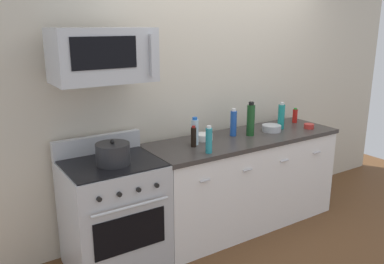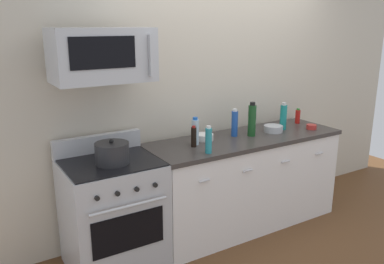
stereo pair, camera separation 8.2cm
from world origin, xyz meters
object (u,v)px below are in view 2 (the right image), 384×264
at_px(bottle_dish_soap, 209,140).
at_px(bottle_sparkling_teal, 283,117).
at_px(range_oven, 113,213).
at_px(bottle_wine_green, 252,120).
at_px(bottle_soy_sauce_dark, 194,137).
at_px(bowl_steel_prep, 274,129).
at_px(stockpot, 112,153).
at_px(bottle_hot_sauce_red, 298,116).
at_px(bottle_soda_blue, 235,123).
at_px(bowl_red_small, 311,127).
at_px(microwave, 102,55).
at_px(bowl_white_ceramic, 205,137).
at_px(bottle_water_clear, 195,132).

bearing_deg(bottle_dish_soap, bottle_sparkling_teal, 12.90).
bearing_deg(range_oven, bottle_wine_green, -0.32).
distance_m(bottle_soy_sauce_dark, bowl_steel_prep, 0.95).
bearing_deg(bowl_steel_prep, stockpot, -178.46).
bearing_deg(bottle_hot_sauce_red, bottle_soy_sauce_dark, -174.39).
relative_size(bottle_sparkling_teal, bottle_soda_blue, 1.03).
xyz_separation_m(bottle_soy_sauce_dark, bowl_red_small, (1.36, -0.12, -0.07)).
bearing_deg(stockpot, bottle_wine_green, 1.80).
relative_size(microwave, bottle_dish_soap, 3.14).
bearing_deg(bottle_soy_sauce_dark, bottle_sparkling_teal, 1.76).
relative_size(microwave, bottle_soy_sauce_dark, 3.88).
bearing_deg(bowl_white_ceramic, range_oven, -173.31).
bearing_deg(bottle_hot_sauce_red, bowl_steel_prep, -164.19).
bearing_deg(bottle_hot_sauce_red, microwave, -177.87).
relative_size(microwave, bottle_water_clear, 2.96).
bearing_deg(range_oven, bottle_dish_soap, -16.23).
xyz_separation_m(range_oven, bottle_soy_sauce_dark, (0.77, -0.01, 0.54)).
xyz_separation_m(microwave, bowl_steel_prep, (1.72, -0.05, -0.80)).
distance_m(bottle_soda_blue, bottle_water_clear, 0.47).
height_order(microwave, bowl_red_small, microwave).
bearing_deg(bottle_wine_green, bowl_steel_prep, 0.20).
distance_m(microwave, bottle_hot_sauce_red, 2.32).
xyz_separation_m(microwave, bottle_sparkling_teal, (1.87, -0.02, -0.70)).
bearing_deg(bottle_dish_soap, stockpot, 167.41).
height_order(range_oven, bottle_dish_soap, bottle_dish_soap).
distance_m(microwave, bottle_dish_soap, 1.10).
bearing_deg(bottle_soy_sauce_dark, range_oven, 179.02).
xyz_separation_m(bottle_sparkling_teal, bowl_red_small, (0.26, -0.15, -0.11)).
relative_size(bottle_dish_soap, bottle_sparkling_teal, 0.85).
relative_size(range_oven, bowl_steel_prep, 5.60).
distance_m(bowl_steel_prep, bowl_red_small, 0.43).
xyz_separation_m(bottle_sparkling_teal, stockpot, (-1.87, -0.07, -0.05)).
xyz_separation_m(bowl_red_small, stockpot, (-2.13, 0.08, 0.06)).
height_order(microwave, bottle_water_clear, microwave).
xyz_separation_m(bottle_wine_green, bowl_white_ceramic, (-0.47, 0.12, -0.13)).
bearing_deg(bottle_wine_green, bowl_white_ceramic, 165.40).
xyz_separation_m(bottle_wine_green, bottle_soy_sauce_dark, (-0.67, -0.01, -0.07)).
relative_size(bottle_soy_sauce_dark, bowl_white_ceramic, 1.15).
relative_size(bottle_soy_sauce_dark, bottle_water_clear, 0.76).
distance_m(microwave, bottle_soy_sauce_dark, 1.07).
xyz_separation_m(bottle_soda_blue, bottle_water_clear, (-0.47, -0.03, -0.01)).
relative_size(bottle_water_clear, bowl_white_ceramic, 1.51).
bearing_deg(stockpot, bottle_hot_sauce_red, 4.69).
relative_size(bottle_wine_green, bottle_water_clear, 1.32).
bearing_deg(bowl_red_small, bottle_dish_soap, -175.86).
xyz_separation_m(range_oven, microwave, (0.00, 0.04, 1.28)).
height_order(bottle_soy_sauce_dark, bottle_water_clear, bottle_water_clear).
relative_size(range_oven, bowl_red_small, 10.34).
bearing_deg(bottle_water_clear, bottle_soda_blue, 4.17).
xyz_separation_m(bottle_dish_soap, bowl_white_ceramic, (0.19, 0.34, -0.08)).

